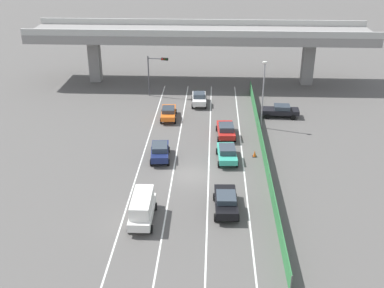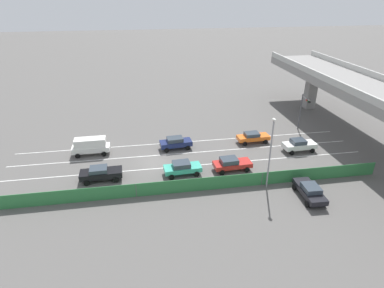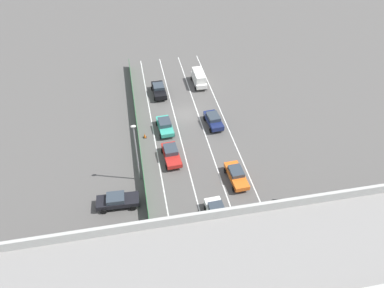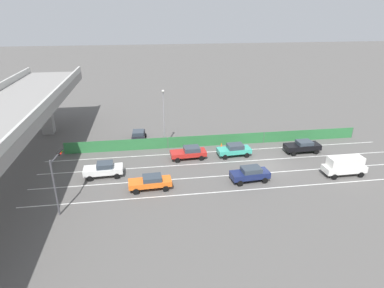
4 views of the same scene
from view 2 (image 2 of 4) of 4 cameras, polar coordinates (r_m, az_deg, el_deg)
ground_plane at (r=41.13m, az=-6.76°, el=-3.15°), size 300.00×300.00×0.00m
lane_line_left_edge at (r=46.11m, az=-1.40°, el=0.37°), size 0.14×45.28×0.01m
lane_line_mid_left at (r=43.03m, az=-0.73°, el=-1.58°), size 0.14×45.28×0.01m
lane_line_mid_right at (r=40.02m, az=0.04°, el=-3.82°), size 0.14×45.28×0.01m
lane_line_right_edge at (r=37.09m, az=0.94°, el=-6.41°), size 0.14×45.28×0.01m
elevated_overpass at (r=48.90m, az=29.70°, el=7.23°), size 49.94×8.61×8.70m
green_fence at (r=34.92m, az=1.58°, el=-7.13°), size 0.10×41.38×1.59m
car_sedan_black at (r=38.14m, az=-15.82°, el=-4.94°), size 2.17×4.73×1.62m
car_sedan_navy at (r=43.86m, az=-2.91°, el=0.28°), size 2.25×4.41×1.65m
car_taxi_teal at (r=37.83m, az=-1.74°, el=-4.17°), size 2.24×4.44×1.60m
car_taxi_orange at (r=46.43m, az=10.69°, el=1.24°), size 2.11×4.62×1.52m
car_van_white at (r=44.20m, az=-17.47°, el=-0.24°), size 2.01×4.85×2.26m
car_hatchback_white at (r=45.47m, az=18.39°, el=-0.13°), size 2.15×4.43×1.70m
car_sedan_red at (r=38.97m, az=6.98°, el=-3.42°), size 2.27×4.62×1.59m
parked_sedan_dark at (r=35.94m, az=20.08°, el=-7.73°), size 4.71×2.19×1.53m
traffic_light at (r=50.92m, az=19.07°, el=6.21°), size 2.92×0.69×5.64m
street_lamp at (r=34.58m, az=13.75°, el=-0.60°), size 0.60×0.36×8.08m
traffic_cone at (r=35.80m, az=0.57°, el=-7.09°), size 0.47×0.47×0.70m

